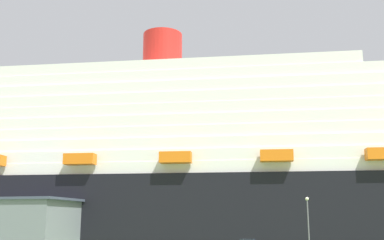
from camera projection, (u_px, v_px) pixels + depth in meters
cruise_ship at (261, 169)px, 130.89m from camera, size 258.02×60.62×66.83m
street_lamp at (308, 217)px, 72.59m from camera, size 0.56×0.56×8.67m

